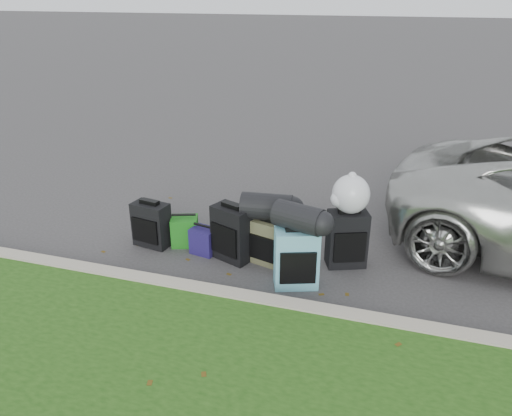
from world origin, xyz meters
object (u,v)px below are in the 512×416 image
(suitcase_large_black_left, at_px, (232,233))
(tote_navy, at_px, (204,241))
(suitcase_small_black, at_px, (152,225))
(suitcase_teal, at_px, (296,258))
(tote_green, at_px, (185,231))
(suitcase_olive, at_px, (268,242))
(suitcase_large_black_right, at_px, (347,239))

(suitcase_large_black_left, relative_size, tote_navy, 2.08)
(suitcase_small_black, distance_m, tote_navy, 0.70)
(suitcase_teal, xyz_separation_m, tote_green, (-1.53, 0.50, -0.14))
(suitcase_teal, distance_m, tote_green, 1.62)
(suitcase_small_black, relative_size, tote_green, 1.52)
(suitcase_small_black, xyz_separation_m, suitcase_teal, (1.91, -0.38, 0.05))
(suitcase_large_black_left, xyz_separation_m, suitcase_olive, (0.42, 0.03, -0.06))
(suitcase_large_black_left, height_order, suitcase_large_black_right, same)
(suitcase_large_black_left, xyz_separation_m, tote_green, (-0.69, 0.15, -0.15))
(suitcase_olive, distance_m, tote_navy, 0.80)
(suitcase_small_black, distance_m, suitcase_olive, 1.49)
(tote_green, bearing_deg, suitcase_small_black, 178.53)
(suitcase_teal, xyz_separation_m, suitcase_large_black_right, (0.45, 0.60, 0.00))
(suitcase_large_black_right, distance_m, tote_navy, 1.69)
(suitcase_olive, bearing_deg, tote_navy, -163.73)
(suitcase_teal, distance_m, tote_navy, 1.29)
(suitcase_teal, distance_m, suitcase_large_black_right, 0.75)
(suitcase_large_black_left, bearing_deg, suitcase_small_black, -159.77)
(suitcase_small_black, height_order, tote_navy, suitcase_small_black)
(suitcase_olive, xyz_separation_m, tote_green, (-1.11, 0.12, -0.08))
(suitcase_olive, xyz_separation_m, tote_navy, (-0.80, -0.00, -0.11))
(suitcase_olive, xyz_separation_m, suitcase_teal, (0.42, -0.38, 0.06))
(suitcase_large_black_left, xyz_separation_m, suitcase_large_black_right, (1.29, 0.25, 0.00))
(suitcase_large_black_left, relative_size, suitcase_olive, 1.24)
(suitcase_small_black, bearing_deg, suitcase_teal, -2.03)
(suitcase_large_black_right, relative_size, tote_navy, 2.08)
(suitcase_large_black_right, distance_m, tote_green, 1.98)
(suitcase_olive, distance_m, suitcase_teal, 0.57)
(suitcase_large_black_right, bearing_deg, suitcase_teal, -148.43)
(tote_green, height_order, tote_navy, tote_green)
(suitcase_large_black_left, bearing_deg, tote_navy, -162.62)
(suitcase_olive, relative_size, suitcase_large_black_right, 0.81)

